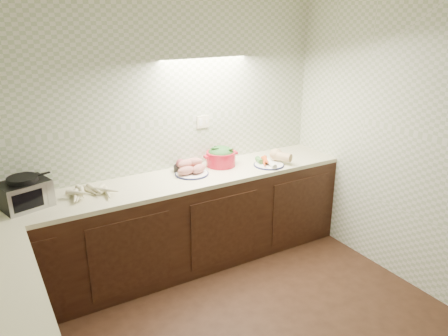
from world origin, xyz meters
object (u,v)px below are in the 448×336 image
onion_bowl (182,167)px  dutch_oven (221,156)px  parsnip_pile (88,194)px  veg_plate (272,159)px  sweet_potato_plate (191,169)px  toaster_oven (25,193)px

onion_bowl → dutch_oven: (0.40, -0.04, 0.05)m
parsnip_pile → veg_plate: size_ratio=1.12×
sweet_potato_plate → veg_plate: size_ratio=0.83×
parsnip_pile → onion_bowl: (0.92, 0.17, 0.02)m
parsnip_pile → veg_plate: 1.80m
onion_bowl → dutch_oven: bearing=-6.0°
dutch_oven → veg_plate: size_ratio=0.94×
parsnip_pile → veg_plate: (1.80, -0.08, 0.02)m
parsnip_pile → sweet_potato_plate: size_ratio=1.34×
toaster_oven → onion_bowl: (1.39, 0.12, -0.07)m
veg_plate → sweet_potato_plate: bearing=170.5°
toaster_oven → sweet_potato_plate: toaster_oven is taller
dutch_oven → veg_plate: 0.51m
parsnip_pile → sweet_potato_plate: 0.97m
parsnip_pile → dutch_oven: size_ratio=1.19×
toaster_oven → dutch_oven: toaster_oven is taller
onion_bowl → dutch_oven: 0.41m
sweet_potato_plate → dutch_oven: dutch_oven is taller
toaster_oven → sweet_potato_plate: size_ratio=1.30×
toaster_oven → sweet_potato_plate: (1.43, 0.01, -0.06)m
toaster_oven → onion_bowl: bearing=-11.1°
toaster_oven → veg_plate: toaster_oven is taller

